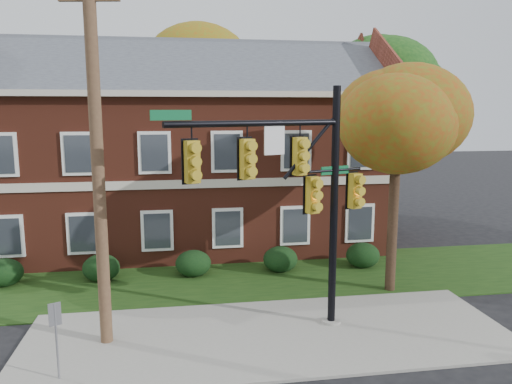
{
  "coord_description": "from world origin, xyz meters",
  "views": [
    {
      "loc": [
        -2.58,
        -12.33,
        6.51
      ],
      "look_at": [
        -0.1,
        3.0,
        3.93
      ],
      "focal_mm": 35.0,
      "sensor_mm": 36.0,
      "label": 1
    }
  ],
  "objects": [
    {
      "name": "ground",
      "position": [
        0.0,
        0.0,
        0.0
      ],
      "size": [
        120.0,
        120.0,
        0.0
      ],
      "primitive_type": "plane",
      "color": "black",
      "rests_on": "ground"
    },
    {
      "name": "sidewalk",
      "position": [
        0.0,
        1.0,
        0.04
      ],
      "size": [
        14.0,
        5.0,
        0.08
      ],
      "primitive_type": "cube",
      "color": "gray",
      "rests_on": "ground"
    },
    {
      "name": "grass_strip",
      "position": [
        0.0,
        6.0,
        0.02
      ],
      "size": [
        30.0,
        6.0,
        0.04
      ],
      "primitive_type": "cube",
      "color": "#193811",
      "rests_on": "ground"
    },
    {
      "name": "apartment_building",
      "position": [
        -2.0,
        11.95,
        4.99
      ],
      "size": [
        18.8,
        8.8,
        9.74
      ],
      "color": "maroon",
      "rests_on": "ground"
    },
    {
      "name": "hedge_far_left",
      "position": [
        -9.0,
        6.7,
        0.53
      ],
      "size": [
        1.4,
        1.26,
        1.05
      ],
      "primitive_type": "ellipsoid",
      "color": "black",
      "rests_on": "ground"
    },
    {
      "name": "hedge_left",
      "position": [
        -5.5,
        6.7,
        0.53
      ],
      "size": [
        1.4,
        1.26,
        1.05
      ],
      "primitive_type": "ellipsoid",
      "color": "black",
      "rests_on": "ground"
    },
    {
      "name": "hedge_center",
      "position": [
        -2.0,
        6.7,
        0.53
      ],
      "size": [
        1.4,
        1.26,
        1.05
      ],
      "primitive_type": "ellipsoid",
      "color": "black",
      "rests_on": "ground"
    },
    {
      "name": "hedge_right",
      "position": [
        1.5,
        6.7,
        0.53
      ],
      "size": [
        1.4,
        1.26,
        1.05
      ],
      "primitive_type": "ellipsoid",
      "color": "black",
      "rests_on": "ground"
    },
    {
      "name": "hedge_far_right",
      "position": [
        5.0,
        6.7,
        0.53
      ],
      "size": [
        1.4,
        1.26,
        1.05
      ],
      "primitive_type": "ellipsoid",
      "color": "black",
      "rests_on": "ground"
    },
    {
      "name": "tree_near_right",
      "position": [
        5.22,
        3.87,
        6.67
      ],
      "size": [
        4.5,
        4.25,
        8.58
      ],
      "color": "black",
      "rests_on": "ground"
    },
    {
      "name": "tree_right_rear",
      "position": [
        9.31,
        12.81,
        8.12
      ],
      "size": [
        6.3,
        5.95,
        10.62
      ],
      "color": "black",
      "rests_on": "ground"
    },
    {
      "name": "tree_far_rear",
      "position": [
        -0.66,
        19.79,
        8.84
      ],
      "size": [
        6.84,
        6.46,
        11.52
      ],
      "color": "black",
      "rests_on": "ground"
    },
    {
      "name": "traffic_signal",
      "position": [
        0.77,
        1.06,
        4.45
      ],
      "size": [
        6.12,
        2.29,
        7.17
      ],
      "rotation": [
        0.0,
        0.0,
        0.34
      ],
      "color": "gray",
      "rests_on": "ground"
    },
    {
      "name": "utility_pole",
      "position": [
        -4.62,
        1.31,
        5.08
      ],
      "size": [
        1.55,
        0.39,
        10.02
      ],
      "rotation": [
        0.0,
        0.0,
        -0.18
      ],
      "color": "brown",
      "rests_on": "ground"
    },
    {
      "name": "sign_post",
      "position": [
        -5.5,
        -0.54,
        1.36
      ],
      "size": [
        0.28,
        0.15,
        2.0
      ],
      "rotation": [
        0.0,
        0.0,
        0.42
      ],
      "color": "slate",
      "rests_on": "ground"
    }
  ]
}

